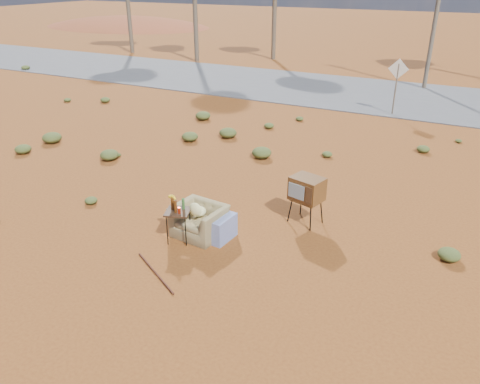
% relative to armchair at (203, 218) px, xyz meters
% --- Properties ---
extents(ground, '(140.00, 140.00, 0.00)m').
position_rel_armchair_xyz_m(ground, '(0.32, -0.42, -0.42)').
color(ground, brown).
rests_on(ground, ground).
extents(highway, '(140.00, 7.00, 0.04)m').
position_rel_armchair_xyz_m(highway, '(0.32, 14.58, -0.40)').
color(highway, '#565659').
rests_on(highway, ground).
extents(dirt_mound, '(26.00, 18.00, 2.00)m').
position_rel_armchair_xyz_m(dirt_mound, '(-29.68, 33.58, -0.42)').
color(dirt_mound, brown).
rests_on(dirt_mound, ground).
extents(armchair, '(1.29, 0.79, 0.91)m').
position_rel_armchair_xyz_m(armchair, '(0.00, 0.00, 0.00)').
color(armchair, olive).
rests_on(armchair, ground).
extents(tv_unit, '(0.80, 0.71, 1.10)m').
position_rel_armchair_xyz_m(tv_unit, '(1.76, 1.55, 0.39)').
color(tv_unit, black).
rests_on(tv_unit, ground).
extents(side_table, '(0.62, 0.62, 0.99)m').
position_rel_armchair_xyz_m(side_table, '(-0.38, -0.40, 0.30)').
color(side_table, '#372514').
rests_on(side_table, ground).
extents(rusty_bar, '(1.36, 0.80, 0.04)m').
position_rel_armchair_xyz_m(rusty_bar, '(-0.07, -1.64, -0.40)').
color(rusty_bar, '#512215').
rests_on(rusty_bar, ground).
extents(road_sign, '(0.78, 0.06, 2.19)m').
position_rel_armchair_xyz_m(road_sign, '(1.82, 11.58, 1.08)').
color(road_sign, brown).
rests_on(road_sign, ground).
extents(scrub_patch, '(17.49, 8.07, 0.33)m').
position_rel_armchair_xyz_m(scrub_patch, '(-0.50, 3.99, -0.28)').
color(scrub_patch, '#495123').
rests_on(scrub_patch, ground).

